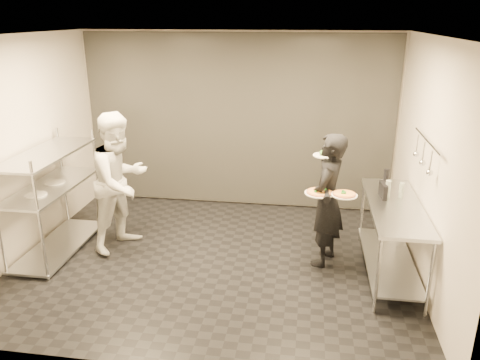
# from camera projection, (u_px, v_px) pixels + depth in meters

# --- Properties ---
(room_shell) EXTENTS (5.00, 4.00, 2.80)m
(room_shell) POSITION_uv_depth(u_px,v_px,m) (229.00, 134.00, 6.71)
(room_shell) COLOR black
(room_shell) RESTS_ON ground
(pass_rack) EXTENTS (0.60, 1.60, 1.50)m
(pass_rack) POSITION_uv_depth(u_px,v_px,m) (52.00, 196.00, 6.12)
(pass_rack) COLOR #B3B6BA
(pass_rack) RESTS_ON ground
(prep_counter) EXTENTS (0.60, 1.80, 0.92)m
(prep_counter) POSITION_uv_depth(u_px,v_px,m) (393.00, 227.00, 5.57)
(prep_counter) COLOR #B3B6BA
(prep_counter) RESTS_ON ground
(utensil_rail) EXTENTS (0.07, 1.20, 0.31)m
(utensil_rail) POSITION_uv_depth(u_px,v_px,m) (424.00, 154.00, 5.23)
(utensil_rail) COLOR #B3B6BA
(utensil_rail) RESTS_ON room_shell
(waiter) EXTENTS (0.59, 0.72, 1.70)m
(waiter) POSITION_uv_depth(u_px,v_px,m) (327.00, 200.00, 5.77)
(waiter) COLOR black
(waiter) RESTS_ON ground
(chef) EXTENTS (1.01, 1.11, 1.86)m
(chef) POSITION_uv_depth(u_px,v_px,m) (121.00, 182.00, 6.18)
(chef) COLOR silver
(chef) RESTS_ON ground
(pizza_plate_near) EXTENTS (0.35, 0.35, 0.05)m
(pizza_plate_near) POSITION_uv_depth(u_px,v_px,m) (319.00, 192.00, 5.56)
(pizza_plate_near) COLOR silver
(pizza_plate_near) RESTS_ON waiter
(pizza_plate_far) EXTENTS (0.30, 0.30, 0.05)m
(pizza_plate_far) POSITION_uv_depth(u_px,v_px,m) (344.00, 194.00, 5.43)
(pizza_plate_far) COLOR silver
(pizza_plate_far) RESTS_ON waiter
(salad_plate) EXTENTS (0.28, 0.28, 0.07)m
(salad_plate) POSITION_uv_depth(u_px,v_px,m) (324.00, 154.00, 5.88)
(salad_plate) COLOR silver
(salad_plate) RESTS_ON waiter
(pos_monitor) EXTENTS (0.07, 0.25, 0.18)m
(pos_monitor) POSITION_uv_depth(u_px,v_px,m) (383.00, 190.00, 5.65)
(pos_monitor) COLOR black
(pos_monitor) RESTS_ON prep_counter
(bottle_green) EXTENTS (0.06, 0.06, 0.23)m
(bottle_green) POSITION_uv_depth(u_px,v_px,m) (388.00, 190.00, 5.61)
(bottle_green) COLOR #909D90
(bottle_green) RESTS_ON prep_counter
(bottle_clear) EXTENTS (0.06, 0.06, 0.19)m
(bottle_clear) POSITION_uv_depth(u_px,v_px,m) (401.00, 190.00, 5.64)
(bottle_clear) COLOR #909D90
(bottle_clear) RESTS_ON prep_counter
(bottle_dark) EXTENTS (0.07, 0.07, 0.24)m
(bottle_dark) POSITION_uv_depth(u_px,v_px,m) (386.00, 178.00, 5.98)
(bottle_dark) COLOR black
(bottle_dark) RESTS_ON prep_counter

